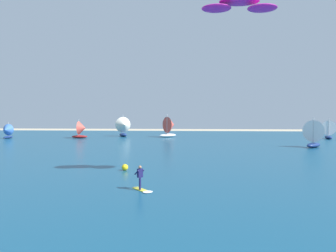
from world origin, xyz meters
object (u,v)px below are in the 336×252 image
kitesurfer (142,181)px  marker_buoy (125,167)px  kite (239,6)px  sailboat_trailing (7,131)px  sailboat_far_left (328,129)px  sailboat_heeled_over (124,127)px  sailboat_far_right (82,129)px  sailboat_near_shore (315,133)px  sailboat_center_horizon (170,127)px

kitesurfer → marker_buoy: kitesurfer is taller
kitesurfer → kite: bearing=31.5°
sailboat_trailing → sailboat_far_left: size_ratio=0.80×
marker_buoy → sailboat_heeled_over: bearing=102.3°
sailboat_far_right → sailboat_far_left: 53.24m
sailboat_near_shore → sailboat_far_left: sailboat_near_shore is taller
sailboat_center_horizon → sailboat_far_right: sailboat_center_horizon is taller
sailboat_center_horizon → marker_buoy: size_ratio=8.88×
kitesurfer → sailboat_far_left: size_ratio=0.42×
sailboat_trailing → marker_buoy: sailboat_trailing is taller
sailboat_trailing → sailboat_far_right: size_ratio=0.84×
sailboat_trailing → kite: bearing=-41.7°
sailboat_center_horizon → sailboat_far_right: bearing=-166.7°
kitesurfer → sailboat_trailing: size_ratio=0.53×
sailboat_far_left → sailboat_near_shore: bearing=-118.7°
sailboat_center_horizon → sailboat_near_shore: sailboat_center_horizon is taller
kitesurfer → sailboat_trailing: bearing=130.0°
sailboat_far_right → kitesurfer: bearing=-65.8°
kite → sailboat_trailing: kite is taller
kitesurfer → sailboat_trailing: 56.17m
sailboat_heeled_over → marker_buoy: bearing=-77.7°
kitesurfer → sailboat_heeled_over: size_ratio=0.36×
sailboat_center_horizon → sailboat_heeled_over: size_ratio=1.02×
kitesurfer → sailboat_near_shore: size_ratio=0.38×
kitesurfer → sailboat_far_left: sailboat_far_left is taller
kitesurfer → sailboat_heeled_over: bearing=103.5°
sailboat_heeled_over → sailboat_near_shore: 41.21m
sailboat_center_horizon → sailboat_far_left: (34.05, -2.43, -0.40)m
sailboat_heeled_over → sailboat_far_left: size_ratio=1.18×
sailboat_near_shore → sailboat_far_left: 20.36m
sailboat_far_left → sailboat_heeled_over: bearing=175.6°
kitesurfer → sailboat_far_right: size_ratio=0.44×
sailboat_center_horizon → sailboat_near_shore: 31.62m
sailboat_far_right → marker_buoy: (17.58, -37.84, -1.61)m
sailboat_far_left → kitesurfer: bearing=-125.0°
sailboat_heeled_over → sailboat_near_shore: (35.27, -21.30, -0.16)m
sailboat_near_shore → sailboat_far_right: sailboat_near_shore is taller
sailboat_trailing → sailboat_far_right: bearing=7.2°
sailboat_trailing → sailboat_far_left: 69.17m
sailboat_heeled_over → sailboat_trailing: sailboat_heeled_over is taller
sailboat_trailing → marker_buoy: bearing=-47.0°
sailboat_far_right → sailboat_center_horizon: bearing=13.3°
sailboat_far_right → sailboat_far_left: size_ratio=0.95×
kitesurfer → sailboat_far_left: bearing=55.0°
sailboat_far_left → marker_buoy: bearing=-131.7°
kite → sailboat_trailing: 59.28m
sailboat_far_right → marker_buoy: sailboat_far_right is taller
sailboat_near_shore → sailboat_far_left: (9.78, 17.85, -0.20)m
kitesurfer → sailboat_trailing: (-36.09, 43.03, 1.00)m
sailboat_far_right → sailboat_near_shore: bearing=-20.0°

